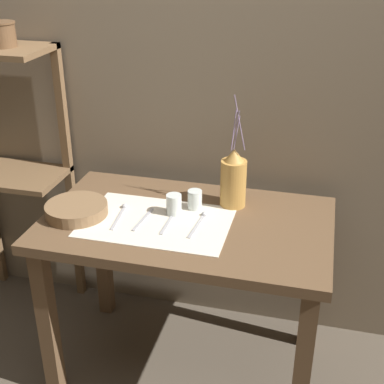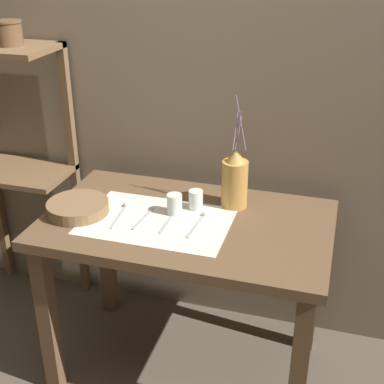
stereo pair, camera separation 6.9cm
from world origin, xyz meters
name	(u,v)px [view 1 (the left image)]	position (x,y,z in m)	size (l,w,h in m)	color
ground_plane	(187,364)	(0.00, 0.00, 0.00)	(12.00, 12.00, 0.00)	brown
stone_wall_back	(213,69)	(0.00, 0.44, 1.20)	(7.00, 0.06, 2.40)	#7A6B56
wooden_table	(187,245)	(0.00, 0.00, 0.61)	(1.09, 0.66, 0.73)	brown
wooden_shelf_unit	(8,136)	(-0.91, 0.28, 0.88)	(0.50, 0.30, 1.29)	brown
linen_cloth	(157,222)	(-0.10, -0.04, 0.73)	(0.55, 0.37, 0.00)	beige
pitcher_with_flowers	(233,180)	(0.15, 0.16, 0.84)	(0.10, 0.10, 0.45)	#B7843D
wooden_bowl	(77,210)	(-0.42, -0.07, 0.75)	(0.24, 0.24, 0.05)	brown
glass_tumbler_near	(174,204)	(-0.06, 0.03, 0.77)	(0.06, 0.06, 0.08)	silver
glass_tumbler_far	(195,200)	(0.01, 0.09, 0.77)	(0.06, 0.06, 0.08)	silver
spoon_inner	(122,211)	(-0.26, -0.01, 0.73)	(0.04, 0.19, 0.02)	#A8A8AD
fork_outer	(143,219)	(-0.16, -0.05, 0.73)	(0.03, 0.18, 0.00)	#A8A8AD
fork_inner	(168,222)	(-0.06, -0.04, 0.73)	(0.01, 0.18, 0.00)	#A8A8AD
spoon_outer	(202,219)	(0.06, 0.01, 0.73)	(0.03, 0.19, 0.02)	#A8A8AD
metal_pot_small	(2,33)	(-0.83, 0.24, 1.34)	(0.12, 0.12, 0.10)	brown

